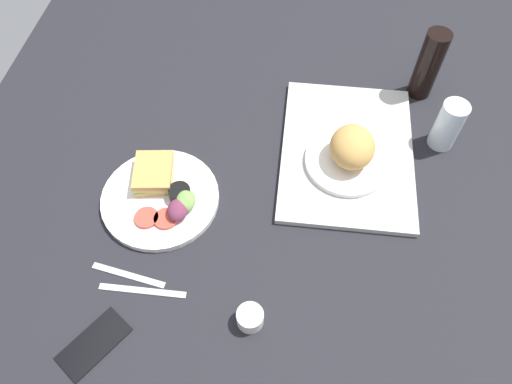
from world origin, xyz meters
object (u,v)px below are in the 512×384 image
serving_tray (347,152)px  plate_with_salad (162,194)px  bread_plate_near (350,152)px  knife (142,290)px  espresso_cup (250,318)px  cell_phone (94,343)px  drinking_glass (448,125)px  fork (128,275)px  soda_bottle (428,65)px

serving_tray → plate_with_salad: (20.08, -43.10, 0.93)cm
bread_plate_near → knife: bread_plate_near is taller
bread_plate_near → knife: size_ratio=1.10×
plate_with_salad → knife: (23.66, 1.59, -1.48)cm
bread_plate_near → espresso_cup: (43.08, -17.91, -3.57)cm
bread_plate_near → cell_phone: (52.48, -48.35, -5.17)cm
plate_with_salad → cell_phone: (36.09, -4.96, -1.33)cm
bread_plate_near → serving_tray: bearing=-175.5°
drinking_glass → espresso_cup: bearing=-37.4°
fork → knife: (3.00, 4.00, 0.00)cm
knife → cell_phone: size_ratio=1.32×
knife → soda_bottle: bearing=46.4°
drinking_glass → soda_bottle: size_ratio=0.68×
espresso_cup → cell_phone: espresso_cup is taller
drinking_glass → soda_bottle: soda_bottle is taller
soda_bottle → cell_phone: bearing=-39.5°
plate_with_salad → cell_phone: bearing=-7.8°
soda_bottle → knife: bearing=-41.2°
plate_with_salad → soda_bottle: size_ratio=1.40×
serving_tray → drinking_glass: bearing=107.3°
fork → knife: size_ratio=0.89×
serving_tray → espresso_cup: size_ratio=8.04×
fork → plate_with_salad: bearing=91.3°
plate_with_salad → knife: plate_with_salad is taller
bread_plate_near → soda_bottle: (-28.66, 18.46, 4.45)cm
serving_tray → fork: bearing=-48.2°
espresso_cup → plate_with_salad: bearing=-136.3°
soda_bottle → cell_phone: 105.54cm
serving_tray → soda_bottle: (-24.97, 18.74, 9.22)cm
serving_tray → knife: (43.75, -41.51, -0.55)cm
cell_phone → serving_tray: bearing=173.0°
bread_plate_near → soda_bottle: size_ratio=1.05×
bread_plate_near → cell_phone: size_ratio=1.45×
bread_plate_near → plate_with_salad: bread_plate_near is taller
bread_plate_near → soda_bottle: bearing=147.2°
drinking_glass → cell_phone: (63.59, -71.84, -6.43)cm
bread_plate_near → fork: 59.15cm
serving_tray → plate_with_salad: plate_with_salad is taller
soda_bottle → fork: bearing=-44.4°
plate_with_salad → fork: 20.86cm
bread_plate_near → plate_with_salad: size_ratio=0.75×
serving_tray → espresso_cup: (46.77, -17.62, 1.20)cm
drinking_glass → espresso_cup: drinking_glass is taller
plate_with_salad → drinking_glass: bearing=112.4°
plate_with_salad → cell_phone: plate_with_salad is taller
soda_bottle → serving_tray: bearing=-36.9°
serving_tray → fork: 61.09cm
serving_tray → drinking_glass: (-7.41, 23.78, 6.03)cm
serving_tray → soda_bottle: soda_bottle is taller
drinking_glass → espresso_cup: 68.36cm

